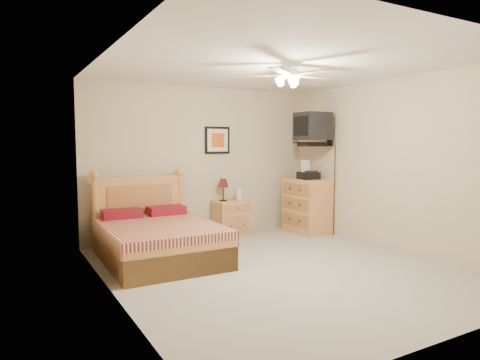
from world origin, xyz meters
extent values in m
plane|color=gray|center=(0.00, 0.00, 0.00)|extent=(4.50, 4.50, 0.00)
cube|color=white|center=(0.00, 0.00, 2.50)|extent=(4.00, 4.50, 0.04)
cube|color=tan|center=(0.00, 2.25, 1.25)|extent=(4.00, 0.04, 2.50)
cube|color=tan|center=(0.00, -2.25, 1.25)|extent=(4.00, 0.04, 2.50)
cube|color=tan|center=(-2.00, 0.00, 1.25)|extent=(0.04, 4.50, 2.50)
cube|color=tan|center=(2.00, 0.00, 1.25)|extent=(0.04, 4.50, 2.50)
cube|color=#AA773D|center=(0.41, 2.00, 0.30)|extent=(0.56, 0.42, 0.60)
imported|color=silver|center=(0.56, 1.99, 0.73)|extent=(0.11, 0.11, 0.27)
cube|color=black|center=(0.27, 2.23, 1.62)|extent=(0.46, 0.04, 0.46)
cube|color=#C68547|center=(1.73, 1.59, 0.47)|extent=(0.58, 0.81, 0.95)
imported|color=#C1B596|center=(1.68, 1.90, 0.96)|extent=(0.25, 0.28, 0.02)
imported|color=tan|center=(1.68, 1.92, 0.98)|extent=(0.21, 0.27, 0.02)
camera|label=1|loc=(-2.99, -4.30, 1.58)|focal=32.00mm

